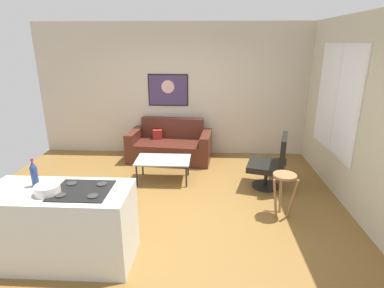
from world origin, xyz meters
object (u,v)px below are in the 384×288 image
object	(u,v)px
armchair	(272,163)
bar_stool	(284,184)
couch	(170,146)
coffee_table	(163,161)
soda_bottle_2	(34,174)
wall_painting	(168,90)
mixing_bowl	(48,190)

from	to	relation	value
armchair	bar_stool	world-z (taller)	armchair
couch	bar_stool	distance (m)	2.88
coffee_table	armchair	bearing A→B (deg)	-5.76
soda_bottle_2	wall_painting	distance (m)	3.76
couch	coffee_table	xyz separation A→B (m)	(0.00, -1.08, 0.09)
soda_bottle_2	mixing_bowl	size ratio (longest dim) A/B	1.26
mixing_bowl	wall_painting	bearing A→B (deg)	77.84
soda_bottle_2	mixing_bowl	xyz separation A→B (m)	(0.22, -0.17, -0.10)
wall_painting	coffee_table	bearing A→B (deg)	-87.19
bar_stool	wall_painting	bearing A→B (deg)	126.68
soda_bottle_2	wall_painting	bearing A→B (deg)	73.96
couch	bar_stool	world-z (taller)	couch
soda_bottle_2	couch	bearing A→B (deg)	70.80
bar_stool	mixing_bowl	distance (m)	3.02
couch	mixing_bowl	distance (m)	3.51
coffee_table	bar_stool	bearing A→B (deg)	-30.53
couch	armchair	bearing A→B (deg)	-33.90
armchair	soda_bottle_2	size ratio (longest dim) A/B	2.90
mixing_bowl	wall_painting	distance (m)	3.88
soda_bottle_2	mixing_bowl	distance (m)	0.30
armchair	wall_painting	xyz separation A→B (m)	(-1.96, 1.69, 0.96)
mixing_bowl	wall_painting	world-z (taller)	wall_painting
couch	wall_painting	world-z (taller)	wall_painting
bar_stool	wall_painting	size ratio (longest dim) A/B	0.76
soda_bottle_2	mixing_bowl	bearing A→B (deg)	-37.59
bar_stool	mixing_bowl	size ratio (longest dim) A/B	2.51
wall_painting	soda_bottle_2	bearing A→B (deg)	-106.04
coffee_table	mixing_bowl	xyz separation A→B (m)	(-0.88, -2.26, 0.55)
mixing_bowl	coffee_table	bearing A→B (deg)	68.61
armchair	soda_bottle_2	distance (m)	3.59
couch	coffee_table	bearing A→B (deg)	-89.82
armchair	bar_stool	size ratio (longest dim) A/B	1.46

